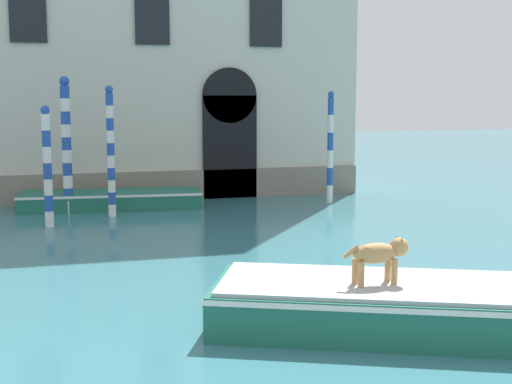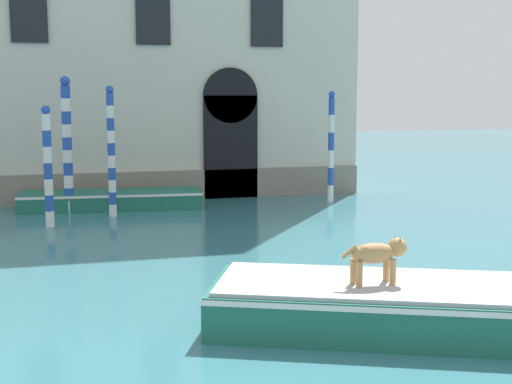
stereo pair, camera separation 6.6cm
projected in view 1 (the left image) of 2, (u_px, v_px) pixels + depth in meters
The scene contains 7 objects.
boat_foreground at pixel (449, 307), 10.67m from camera, with size 7.37×4.79×0.74m.
dog_on_deck at pixel (380, 254), 10.62m from camera, with size 1.06×0.32×0.70m.
boat_moored_near_palazzo at pixel (111, 199), 22.16m from camera, with size 5.66×2.06×0.55m.
mooring_pole_0 at pixel (67, 145), 21.08m from camera, with size 0.29×0.29×4.06m.
mooring_pole_1 at pixel (111, 151), 20.52m from camera, with size 0.23×0.23×3.79m.
mooring_pole_2 at pixel (47, 166), 18.92m from camera, with size 0.24×0.24×3.25m.
mooring_pole_4 at pixel (330, 147), 23.19m from camera, with size 0.20×0.20×3.64m.
Camera 1 is at (-2.39, -1.90, 3.57)m, focal length 50.00 mm.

